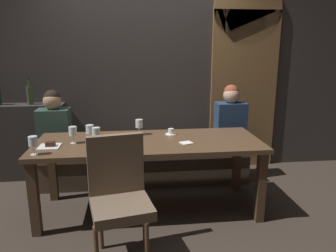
{
  "coord_description": "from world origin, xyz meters",
  "views": [
    {
      "loc": [
        -0.17,
        -3.05,
        1.64
      ],
      "look_at": [
        0.21,
        0.18,
        0.84
      ],
      "focal_mm": 34.59,
      "sensor_mm": 36.0,
      "label": 1
    }
  ],
  "objects_px": {
    "wine_glass_far_left": "(90,130)",
    "diner_bearded": "(230,117)",
    "dining_table": "(149,149)",
    "diner_redhead": "(54,123)",
    "espresso_cup": "(171,132)",
    "wine_bottle_pale_label": "(30,95)",
    "wine_glass_end_right": "(96,132)",
    "wine_glass_end_left": "(33,142)",
    "dessert_plate": "(50,146)",
    "wine_glass_center_back": "(73,132)",
    "chair_near_side": "(119,191)",
    "banquette_bench": "(146,165)",
    "wine_glass_far_right": "(139,124)"
  },
  "relations": [
    {
      "from": "wine_glass_end_left",
      "to": "diner_redhead",
      "type": "bearing_deg",
      "value": 92.77
    },
    {
      "from": "wine_bottle_pale_label",
      "to": "espresso_cup",
      "type": "relative_size",
      "value": 2.72
    },
    {
      "from": "wine_glass_end_left",
      "to": "dining_table",
      "type": "bearing_deg",
      "value": 17.08
    },
    {
      "from": "wine_glass_end_left",
      "to": "wine_glass_end_right",
      "type": "relative_size",
      "value": 1.0
    },
    {
      "from": "wine_glass_end_left",
      "to": "wine_glass_far_right",
      "type": "distance_m",
      "value": 1.06
    },
    {
      "from": "diner_bearded",
      "to": "wine_glass_end_left",
      "type": "relative_size",
      "value": 4.54
    },
    {
      "from": "chair_near_side",
      "to": "diner_redhead",
      "type": "height_order",
      "value": "diner_redhead"
    },
    {
      "from": "espresso_cup",
      "to": "dessert_plate",
      "type": "relative_size",
      "value": 0.63
    },
    {
      "from": "wine_glass_end_right",
      "to": "wine_glass_far_right",
      "type": "distance_m",
      "value": 0.51
    },
    {
      "from": "espresso_cup",
      "to": "dessert_plate",
      "type": "bearing_deg",
      "value": -165.32
    },
    {
      "from": "wine_bottle_pale_label",
      "to": "wine_glass_end_left",
      "type": "bearing_deg",
      "value": -73.93
    },
    {
      "from": "wine_glass_far_left",
      "to": "diner_bearded",
      "type": "bearing_deg",
      "value": 22.59
    },
    {
      "from": "banquette_bench",
      "to": "wine_bottle_pale_label",
      "type": "height_order",
      "value": "wine_bottle_pale_label"
    },
    {
      "from": "banquette_bench",
      "to": "chair_near_side",
      "type": "distance_m",
      "value": 1.49
    },
    {
      "from": "wine_glass_end_right",
      "to": "wine_bottle_pale_label",
      "type": "bearing_deg",
      "value": 129.19
    },
    {
      "from": "diner_bearded",
      "to": "wine_bottle_pale_label",
      "type": "xyz_separation_m",
      "value": [
        -2.43,
        0.31,
        0.27
      ]
    },
    {
      "from": "dining_table",
      "to": "wine_glass_far_left",
      "type": "distance_m",
      "value": 0.61
    },
    {
      "from": "wine_glass_far_left",
      "to": "wine_glass_far_right",
      "type": "bearing_deg",
      "value": 21.06
    },
    {
      "from": "diner_bearded",
      "to": "wine_bottle_pale_label",
      "type": "relative_size",
      "value": 2.28
    },
    {
      "from": "dining_table",
      "to": "espresso_cup",
      "type": "relative_size",
      "value": 18.33
    },
    {
      "from": "diner_redhead",
      "to": "wine_glass_end_right",
      "type": "xyz_separation_m",
      "value": [
        0.55,
        -0.74,
        0.07
      ]
    },
    {
      "from": "wine_glass_center_back",
      "to": "espresso_cup",
      "type": "height_order",
      "value": "wine_glass_center_back"
    },
    {
      "from": "wine_glass_end_left",
      "to": "wine_glass_far_left",
      "type": "relative_size",
      "value": 1.0
    },
    {
      "from": "espresso_cup",
      "to": "banquette_bench",
      "type": "bearing_deg",
      "value": 116.31
    },
    {
      "from": "espresso_cup",
      "to": "dessert_plate",
      "type": "distance_m",
      "value": 1.2
    },
    {
      "from": "wine_glass_end_right",
      "to": "espresso_cup",
      "type": "relative_size",
      "value": 1.37
    },
    {
      "from": "diner_redhead",
      "to": "wine_glass_far_left",
      "type": "distance_m",
      "value": 0.8
    },
    {
      "from": "wine_glass_end_right",
      "to": "dessert_plate",
      "type": "bearing_deg",
      "value": -174.59
    },
    {
      "from": "diner_redhead",
      "to": "diner_bearded",
      "type": "height_order",
      "value": "diner_bearded"
    },
    {
      "from": "dessert_plate",
      "to": "wine_glass_end_left",
      "type": "bearing_deg",
      "value": -111.49
    },
    {
      "from": "diner_redhead",
      "to": "dessert_plate",
      "type": "height_order",
      "value": "diner_redhead"
    },
    {
      "from": "chair_near_side",
      "to": "espresso_cup",
      "type": "distance_m",
      "value": 1.08
    },
    {
      "from": "banquette_bench",
      "to": "wine_glass_end_right",
      "type": "bearing_deg",
      "value": -123.28
    },
    {
      "from": "dining_table",
      "to": "espresso_cup",
      "type": "distance_m",
      "value": 0.34
    },
    {
      "from": "chair_near_side",
      "to": "wine_glass_end_right",
      "type": "xyz_separation_m",
      "value": [
        -0.22,
        0.66,
        0.3
      ]
    },
    {
      "from": "wine_glass_center_back",
      "to": "dessert_plate",
      "type": "bearing_deg",
      "value": -152.73
    },
    {
      "from": "dining_table",
      "to": "diner_redhead",
      "type": "bearing_deg",
      "value": 147.07
    },
    {
      "from": "banquette_bench",
      "to": "wine_bottle_pale_label",
      "type": "bearing_deg",
      "value": 166.68
    },
    {
      "from": "espresso_cup",
      "to": "wine_bottle_pale_label",
      "type": "bearing_deg",
      "value": 153.22
    },
    {
      "from": "wine_glass_far_right",
      "to": "espresso_cup",
      "type": "distance_m",
      "value": 0.34
    },
    {
      "from": "diner_redhead",
      "to": "wine_glass_far_left",
      "type": "height_order",
      "value": "diner_redhead"
    },
    {
      "from": "chair_near_side",
      "to": "dessert_plate",
      "type": "height_order",
      "value": "chair_near_side"
    },
    {
      "from": "dining_table",
      "to": "wine_glass_center_back",
      "type": "distance_m",
      "value": 0.75
    },
    {
      "from": "wine_glass_end_right",
      "to": "dessert_plate",
      "type": "height_order",
      "value": "wine_glass_end_right"
    },
    {
      "from": "espresso_cup",
      "to": "dessert_plate",
      "type": "xyz_separation_m",
      "value": [
        -1.16,
        -0.31,
        -0.01
      ]
    },
    {
      "from": "diner_bearded",
      "to": "wine_bottle_pale_label",
      "type": "distance_m",
      "value": 2.47
    },
    {
      "from": "diner_redhead",
      "to": "espresso_cup",
      "type": "height_order",
      "value": "diner_redhead"
    },
    {
      "from": "wine_glass_end_left",
      "to": "wine_glass_center_back",
      "type": "relative_size",
      "value": 1.0
    },
    {
      "from": "dessert_plate",
      "to": "wine_glass_far_left",
      "type": "bearing_deg",
      "value": 22.87
    },
    {
      "from": "wine_glass_end_right",
      "to": "espresso_cup",
      "type": "bearing_deg",
      "value": 19.63
    }
  ]
}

